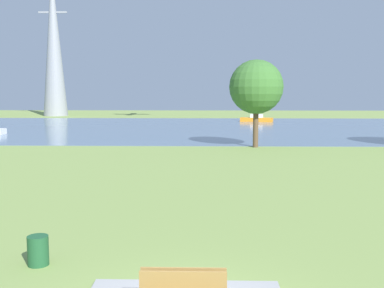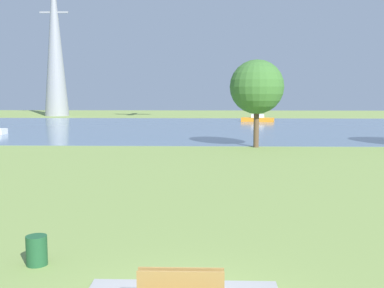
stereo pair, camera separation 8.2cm
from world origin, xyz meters
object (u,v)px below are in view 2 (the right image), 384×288
(litter_bin, at_px, (37,250))
(sailboat_orange, at_px, (258,119))
(tree_mid_shore, at_px, (257,87))
(electricity_pylon, at_px, (55,41))
(bench_facing_water, at_px, (181,288))

(litter_bin, xyz_separation_m, sailboat_orange, (12.16, 58.81, 0.06))
(tree_mid_shore, height_order, electricity_pylon, electricity_pylon)
(litter_bin, distance_m, tree_mid_shore, 28.46)
(litter_bin, height_order, electricity_pylon, electricity_pylon)
(bench_facing_water, xyz_separation_m, sailboat_orange, (8.13, 61.28, -0.00))
(sailboat_orange, relative_size, tree_mid_shore, 1.00)
(litter_bin, height_order, tree_mid_shore, tree_mid_shore)
(bench_facing_water, relative_size, litter_bin, 2.25)
(bench_facing_water, distance_m, sailboat_orange, 61.82)
(litter_bin, relative_size, sailboat_orange, 0.11)
(tree_mid_shore, distance_m, electricity_pylon, 58.26)
(electricity_pylon, bearing_deg, sailboat_orange, -24.21)
(sailboat_orange, distance_m, electricity_pylon, 40.99)
(tree_mid_shore, relative_size, electricity_pylon, 0.26)
(litter_bin, xyz_separation_m, tree_mid_shore, (8.61, 26.74, 4.54))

